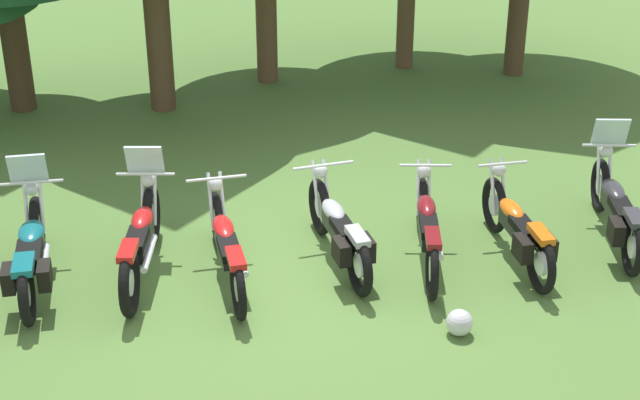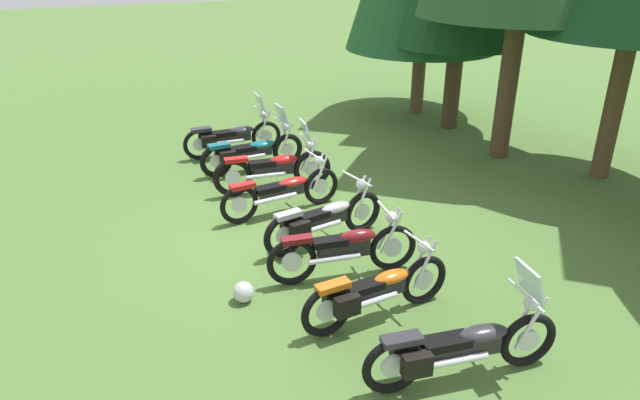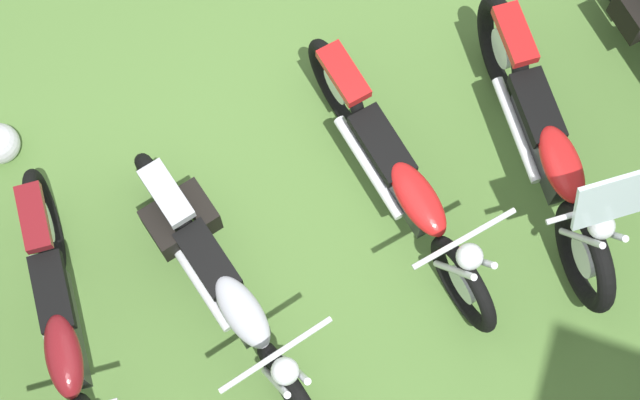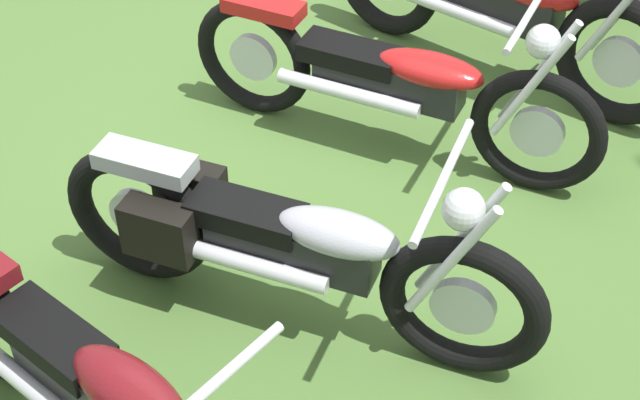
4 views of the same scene
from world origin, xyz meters
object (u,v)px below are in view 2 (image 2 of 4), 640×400
(motorcycle_6, at_px, (375,291))
(dropped_helmet, at_px, (243,292))
(motorcycle_0, at_px, (232,136))
(motorcycle_7, at_px, (461,346))
(motorcycle_2, at_px, (275,169))
(motorcycle_4, at_px, (323,219))
(motorcycle_5, at_px, (345,249))
(motorcycle_1, at_px, (251,151))
(motorcycle_3, at_px, (282,191))

(motorcycle_6, bearing_deg, dropped_helmet, 139.03)
(motorcycle_0, height_order, motorcycle_7, same)
(motorcycle_2, relative_size, motorcycle_4, 1.05)
(motorcycle_2, xyz_separation_m, motorcycle_5, (3.36, -0.18, -0.02))
(motorcycle_1, bearing_deg, motorcycle_0, 92.44)
(motorcycle_0, bearing_deg, motorcycle_1, -83.02)
(motorcycle_1, height_order, motorcycle_6, motorcycle_1)
(motorcycle_6, bearing_deg, motorcycle_1, 84.29)
(motorcycle_0, height_order, motorcycle_1, motorcycle_0)
(motorcycle_0, relative_size, motorcycle_5, 1.01)
(motorcycle_0, relative_size, dropped_helmet, 7.81)
(motorcycle_7, bearing_deg, motorcycle_0, 100.70)
(motorcycle_4, relative_size, dropped_helmet, 7.63)
(motorcycle_1, bearing_deg, motorcycle_4, -92.11)
(motorcycle_3, bearing_deg, motorcycle_0, 83.80)
(motorcycle_1, bearing_deg, motorcycle_6, -94.75)
(motorcycle_1, distance_m, motorcycle_6, 5.68)
(motorcycle_2, bearing_deg, motorcycle_6, -85.83)
(motorcycle_1, relative_size, motorcycle_2, 0.99)
(motorcycle_6, xyz_separation_m, motorcycle_7, (1.37, 0.31, 0.02))
(motorcycle_0, xyz_separation_m, motorcycle_1, (1.13, 0.09, -0.01))
(motorcycle_3, bearing_deg, motorcycle_6, -96.56)
(dropped_helmet, bearing_deg, motorcycle_1, 160.12)
(motorcycle_0, height_order, motorcycle_5, motorcycle_0)
(motorcycle_5, distance_m, motorcycle_7, 2.46)
(motorcycle_1, xyz_separation_m, motorcycle_4, (3.56, 0.02, -0.01))
(motorcycle_0, height_order, motorcycle_3, motorcycle_0)
(motorcycle_1, height_order, motorcycle_5, motorcycle_1)
(motorcycle_0, bearing_deg, motorcycle_6, -89.02)
(motorcycle_6, height_order, motorcycle_7, motorcycle_7)
(motorcycle_4, bearing_deg, motorcycle_6, -105.73)
(motorcycle_1, distance_m, motorcycle_2, 1.24)
(motorcycle_1, xyz_separation_m, motorcycle_3, (2.21, -0.15, -0.01))
(motorcycle_6, bearing_deg, motorcycle_7, -80.69)
(motorcycle_0, bearing_deg, motorcycle_7, -86.67)
(motorcycle_3, relative_size, motorcycle_5, 1.04)
(motorcycle_4, bearing_deg, motorcycle_2, 79.90)
(motorcycle_5, bearing_deg, motorcycle_0, 99.05)
(motorcycle_7, bearing_deg, motorcycle_5, 103.79)
(dropped_helmet, bearing_deg, motorcycle_5, 89.63)
(motorcycle_0, xyz_separation_m, dropped_helmet, (5.71, -1.56, -0.32))
(motorcycle_0, xyz_separation_m, motorcycle_2, (2.36, 0.16, 0.02))
(motorcycle_1, relative_size, motorcycle_4, 1.04)
(motorcycle_1, xyz_separation_m, dropped_helmet, (4.58, -1.66, -0.30))
(motorcycle_6, relative_size, dropped_helmet, 7.53)
(motorcycle_0, distance_m, motorcycle_3, 3.34)
(motorcycle_3, bearing_deg, dropped_helmet, -127.58)
(motorcycle_2, bearing_deg, motorcycle_0, 101.84)
(motorcycle_2, bearing_deg, motorcycle_4, -83.14)
(motorcycle_2, relative_size, motorcycle_3, 1.00)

